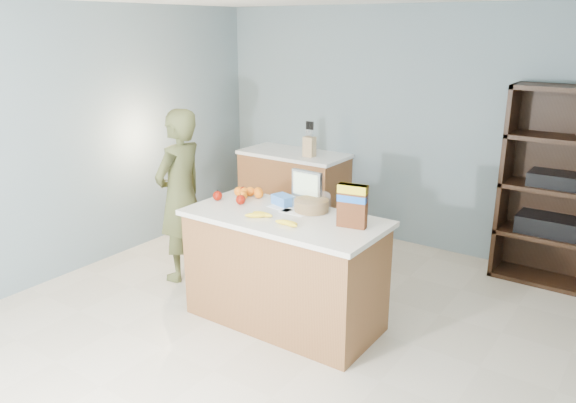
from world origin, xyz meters
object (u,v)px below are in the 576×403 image
Objects in this scene: counter_peninsula at (284,274)px; person at (180,196)px; tv at (307,186)px; cereal_box at (352,203)px; shelving_unit at (555,191)px.

person is at bearing 172.86° from counter_peninsula.
tv is 0.61m from cereal_box.
tv is at bearing 155.06° from cereal_box.
shelving_unit is 2.33m from tv.
cereal_box reaches higher than tv.
cereal_box is at bearing 7.38° from counter_peninsula.
shelving_unit is (1.55, 2.05, 0.45)m from counter_peninsula.
counter_peninsula is 1.34m from person.
tv is 0.89× the size of cereal_box.
counter_peninsula is 0.86m from cereal_box.
counter_peninsula is 0.72m from tv.
person is (-2.83, -1.89, -0.07)m from shelving_unit.
counter_peninsula is at bearing -172.62° from cereal_box.
shelving_unit reaches higher than person.
tv is at bearing 91.79° from counter_peninsula.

